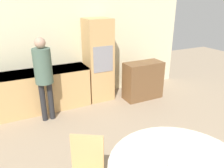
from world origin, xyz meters
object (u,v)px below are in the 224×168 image
at_px(person_standing, 43,71).
at_px(bowl_near, 174,166).
at_px(oven_unit, 98,60).
at_px(sideboard, 143,81).

height_order(person_standing, bowl_near, person_standing).
xyz_separation_m(oven_unit, person_standing, (-1.37, -0.52, 0.08)).
bearing_deg(person_standing, bowl_near, -75.58).
bearing_deg(oven_unit, bowl_near, -100.37).
relative_size(oven_unit, person_standing, 1.14).
bearing_deg(sideboard, person_standing, -179.37).
distance_m(oven_unit, sideboard, 1.21).
bearing_deg(sideboard, oven_unit, 153.34).
height_order(oven_unit, sideboard, oven_unit).
bearing_deg(bowl_near, person_standing, 104.42).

